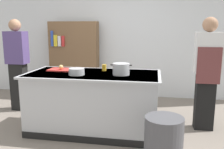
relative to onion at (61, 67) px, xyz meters
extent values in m
plane|color=slate|center=(0.55, -0.12, -0.96)|extent=(10.00, 10.00, 0.00)
cube|color=silver|center=(0.55, 1.98, 0.54)|extent=(6.40, 0.12, 3.00)
cube|color=#B7BABF|center=(0.55, -0.12, -0.51)|extent=(1.90, 0.90, 0.90)
cube|color=#B7BABF|center=(0.55, -0.12, -0.07)|extent=(1.98, 0.98, 0.03)
cube|color=black|center=(0.55, -0.57, -0.91)|extent=(1.90, 0.01, 0.10)
cube|color=red|center=(0.00, 0.03, -0.05)|extent=(0.40, 0.28, 0.02)
sphere|color=tan|center=(0.00, 0.00, 0.00)|extent=(0.07, 0.07, 0.07)
cylinder|color=#B7BABF|center=(0.98, -0.17, 0.03)|extent=(0.24, 0.24, 0.17)
cube|color=black|center=(0.84, -0.17, 0.08)|extent=(0.04, 0.02, 0.01)
cube|color=black|center=(1.11, -0.17, 0.08)|extent=(0.04, 0.02, 0.01)
cylinder|color=#B7BABF|center=(0.35, -0.29, -0.01)|extent=(0.23, 0.23, 0.10)
cylinder|color=yellow|center=(0.67, 0.11, -0.01)|extent=(0.07, 0.07, 0.10)
cylinder|color=#4C4C51|center=(1.57, -1.01, -0.65)|extent=(0.43, 0.43, 0.61)
cube|color=black|center=(2.23, 0.25, -0.51)|extent=(0.28, 0.20, 0.90)
cube|color=silver|center=(2.23, 0.25, 0.24)|extent=(0.38, 0.24, 0.60)
sphere|color=#A87A5B|center=(2.23, 0.25, 0.65)|extent=(0.22, 0.22, 0.22)
cube|color=brown|center=(2.23, 0.13, 0.06)|extent=(0.34, 0.02, 0.54)
cube|color=black|center=(-1.10, 0.59, -0.51)|extent=(0.28, 0.20, 0.90)
cube|color=#513F78|center=(-1.10, 0.59, 0.24)|extent=(0.38, 0.24, 0.60)
sphere|color=#A87A5B|center=(-1.10, 0.59, 0.65)|extent=(0.22, 0.22, 0.22)
cube|color=brown|center=(-0.36, 1.68, -0.11)|extent=(1.10, 0.28, 1.70)
cube|color=#3351B7|center=(-0.80, 1.52, 0.37)|extent=(0.05, 0.03, 0.34)
cube|color=yellow|center=(-0.73, 1.52, 0.33)|extent=(0.08, 0.03, 0.25)
cube|color=white|center=(-0.64, 1.52, 0.32)|extent=(0.07, 0.03, 0.23)
cube|color=red|center=(-0.55, 1.52, 0.32)|extent=(0.06, 0.03, 0.23)
camera|label=1|loc=(1.45, -3.54, 0.61)|focal=38.73mm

